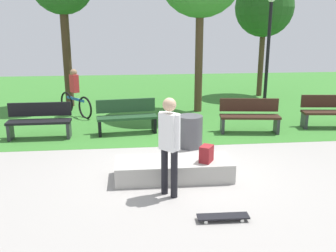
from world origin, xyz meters
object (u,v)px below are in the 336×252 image
object	(u,v)px
tree_slender_maple	(264,8)
trash_bin	(190,131)
park_bench_far_left	(127,116)
lamp_post	(269,38)
concrete_ledge	(174,169)
skater_performing_trick	(169,140)
park_bench_near_lamppost	(249,115)
backpack_on_ledge	(206,154)
skateboard_by_ledge	(223,217)
park_bench_near_path	(330,111)
cyclist_on_bicycle	(75,96)
park_bench_far_right	(40,120)

from	to	relation	value
tree_slender_maple	trash_bin	size ratio (longest dim) A/B	5.89
park_bench_far_left	lamp_post	bearing A→B (deg)	31.75
concrete_ledge	skater_performing_trick	distance (m)	1.13
tree_slender_maple	lamp_post	world-z (taller)	tree_slender_maple
park_bench_near_lamppost	park_bench_far_left	world-z (taller)	same
tree_slender_maple	lamp_post	size ratio (longest dim) A/B	1.19
backpack_on_ledge	park_bench_near_lamppost	world-z (taller)	park_bench_near_lamppost
lamp_post	trash_bin	distance (m)	5.94
skateboard_by_ledge	trash_bin	world-z (taller)	trash_bin
skateboard_by_ledge	park_bench_far_left	size ratio (longest dim) A/B	0.49
backpack_on_ledge	tree_slender_maple	bearing A→B (deg)	6.85
backpack_on_ledge	park_bench_near_path	bearing A→B (deg)	-19.91
park_bench_near_lamppost	cyclist_on_bicycle	xyz separation A→B (m)	(-4.97, 2.44, 0.15)
park_bench_far_left	tree_slender_maple	distance (m)	7.74
skater_performing_trick	park_bench_near_path	size ratio (longest dim) A/B	1.06
backpack_on_ledge	cyclist_on_bicycle	size ratio (longest dim) A/B	0.21
park_bench_far_left	lamp_post	world-z (taller)	lamp_post
park_bench_near_lamppost	trash_bin	distance (m)	2.11
park_bench_near_lamppost	cyclist_on_bicycle	distance (m)	5.54
lamp_post	trash_bin	size ratio (longest dim) A/B	4.94
backpack_on_ledge	park_bench_far_right	distance (m)	4.88
park_bench_near_path	cyclist_on_bicycle	distance (m)	7.73
trash_bin	tree_slender_maple	bearing A→B (deg)	58.04
concrete_ledge	park_bench_near_path	distance (m)	5.82
backpack_on_ledge	park_bench_near_path	xyz separation A→B (m)	(4.26, 3.32, -0.05)
skateboard_by_ledge	concrete_ledge	bearing A→B (deg)	108.56
concrete_ledge	backpack_on_ledge	size ratio (longest dim) A/B	7.02
concrete_ledge	park_bench_near_lamppost	distance (m)	3.82
skater_performing_trick	trash_bin	xyz separation A→B (m)	(0.78, 2.58, -0.64)
trash_bin	skateboard_by_ledge	bearing A→B (deg)	-90.79
backpack_on_ledge	park_bench_far_right	world-z (taller)	park_bench_far_right
concrete_ledge	lamp_post	bearing A→B (deg)	57.06
park_bench_near_lamppost	skateboard_by_ledge	bearing A→B (deg)	-111.89
concrete_ledge	skateboard_by_ledge	distance (m)	1.79
skater_performing_trick	park_bench_far_right	bearing A→B (deg)	128.79
backpack_on_ledge	park_bench_near_lamppost	bearing A→B (deg)	1.53
park_bench_far_right	lamp_post	xyz separation A→B (m)	(7.20, 3.29, 1.87)
park_bench_far_right	park_bench_near_lamppost	distance (m)	5.57
lamp_post	cyclist_on_bicycle	distance (m)	6.88
park_bench_near_lamppost	park_bench_far_right	bearing A→B (deg)	179.53
cyclist_on_bicycle	tree_slender_maple	bearing A→B (deg)	20.38
skater_performing_trick	backpack_on_ledge	bearing A→B (deg)	37.50
park_bench_far_right	park_bench_near_lamppost	size ratio (longest dim) A/B	0.97
park_bench_far_right	park_bench_near_lamppost	xyz separation A→B (m)	(5.57, -0.05, 0.00)
park_bench_far_right	tree_slender_maple	world-z (taller)	tree_slender_maple
skater_performing_trick	trash_bin	distance (m)	2.77
skateboard_by_ledge	park_bench_near_path	size ratio (longest dim) A/B	0.49
park_bench_near_path	trash_bin	distance (m)	4.46
tree_slender_maple	skater_performing_trick	bearing A→B (deg)	-117.84
skater_performing_trick	concrete_ledge	bearing A→B (deg)	77.64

